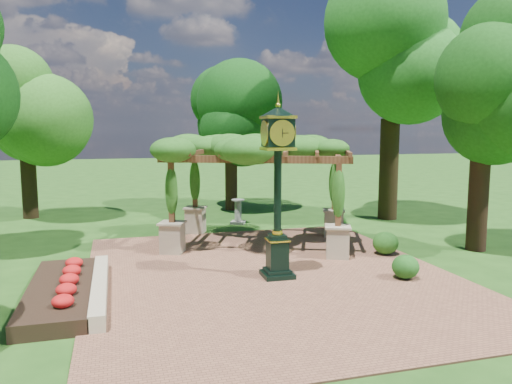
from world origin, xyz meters
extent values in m
plane|color=#1E4714|center=(0.00, 0.00, 0.00)|extent=(120.00, 120.00, 0.00)
cube|color=brown|center=(0.00, 1.00, 0.02)|extent=(10.00, 12.00, 0.04)
cube|color=#C6B793|center=(-4.60, 0.50, 0.20)|extent=(0.35, 5.00, 0.40)
cube|color=red|center=(-5.50, 0.50, 0.18)|extent=(1.50, 5.00, 0.36)
cube|color=black|center=(0.11, 0.72, 0.10)|extent=(0.85, 0.85, 0.13)
cube|color=black|center=(0.11, 0.72, 0.67)|extent=(0.53, 0.53, 0.94)
cube|color=gold|center=(0.11, 0.72, 1.08)|extent=(0.60, 0.60, 0.04)
cylinder|color=black|center=(0.11, 0.72, 2.44)|extent=(0.21, 0.21, 2.40)
cube|color=black|center=(0.11, 0.72, 4.01)|extent=(0.75, 0.75, 0.73)
cylinder|color=white|center=(0.10, 0.35, 4.01)|extent=(0.63, 0.04, 0.63)
cone|color=black|center=(0.11, 0.72, 4.58)|extent=(0.96, 0.96, 0.26)
sphere|color=gold|center=(0.11, 0.72, 4.74)|extent=(0.15, 0.15, 0.15)
cube|color=tan|center=(-2.38, 4.26, 0.53)|extent=(0.92, 0.92, 0.97)
cube|color=brown|center=(-2.38, 4.26, 2.07)|extent=(0.23, 0.23, 2.00)
cube|color=tan|center=(2.62, 2.19, 0.53)|extent=(0.92, 0.92, 0.97)
cube|color=brown|center=(2.62, 2.19, 2.07)|extent=(0.23, 0.23, 2.00)
cube|color=tan|center=(-1.14, 7.26, 0.53)|extent=(0.92, 0.92, 0.97)
cube|color=brown|center=(-1.14, 7.26, 2.07)|extent=(0.23, 0.23, 2.00)
cube|color=tan|center=(3.86, 5.19, 0.53)|extent=(0.92, 0.92, 0.97)
cube|color=brown|center=(3.86, 5.19, 2.07)|extent=(0.23, 0.23, 2.00)
cube|color=brown|center=(0.12, 3.23, 3.15)|extent=(5.85, 2.54, 0.24)
cube|color=brown|center=(1.36, 6.23, 3.15)|extent=(5.85, 2.54, 0.24)
ellipsoid|color=#235618|center=(0.74, 4.73, 3.45)|extent=(7.28, 5.99, 1.08)
cube|color=gray|center=(0.98, 8.84, 0.05)|extent=(0.78, 0.78, 0.11)
cylinder|color=gray|center=(0.98, 8.84, 0.54)|extent=(0.40, 0.40, 0.97)
cylinder|color=gray|center=(0.98, 8.84, 1.04)|extent=(0.74, 0.74, 0.05)
ellipsoid|color=#1A5016|center=(3.43, -0.41, 0.37)|extent=(0.98, 0.98, 0.66)
ellipsoid|color=#215818|center=(4.31, 2.13, 0.41)|extent=(1.04, 1.04, 0.75)
ellipsoid|color=#2C691E|center=(4.50, 6.18, 0.36)|extent=(0.94, 0.94, 0.64)
cylinder|color=black|center=(-7.97, 12.84, 1.44)|extent=(0.68, 0.68, 2.87)
ellipsoid|color=#295F1B|center=(-7.97, 12.84, 5.14)|extent=(3.88, 3.88, 4.53)
cylinder|color=#362115|center=(1.56, 12.61, 1.34)|extent=(0.62, 0.62, 2.68)
ellipsoid|color=#0E3A0E|center=(1.56, 12.61, 4.80)|extent=(3.84, 3.84, 4.24)
cylinder|color=#2E2212|center=(7.92, 8.14, 2.29)|extent=(0.86, 0.86, 4.58)
ellipsoid|color=#1F611B|center=(7.92, 8.14, 8.20)|extent=(5.21, 5.21, 7.24)
cylinder|color=#341F15|center=(7.67, 1.95, 1.62)|extent=(0.66, 0.66, 3.25)
ellipsoid|color=#144310|center=(7.67, 1.95, 5.81)|extent=(3.76, 3.76, 5.13)
camera|label=1|loc=(-4.14, -12.06, 4.12)|focal=35.00mm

